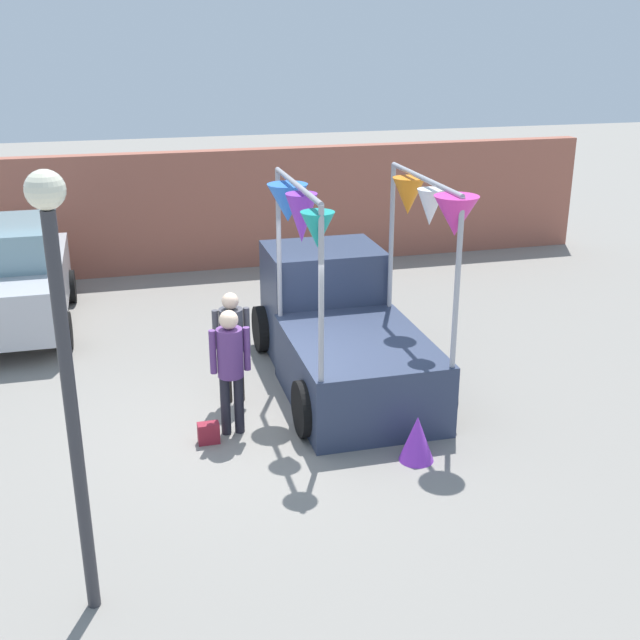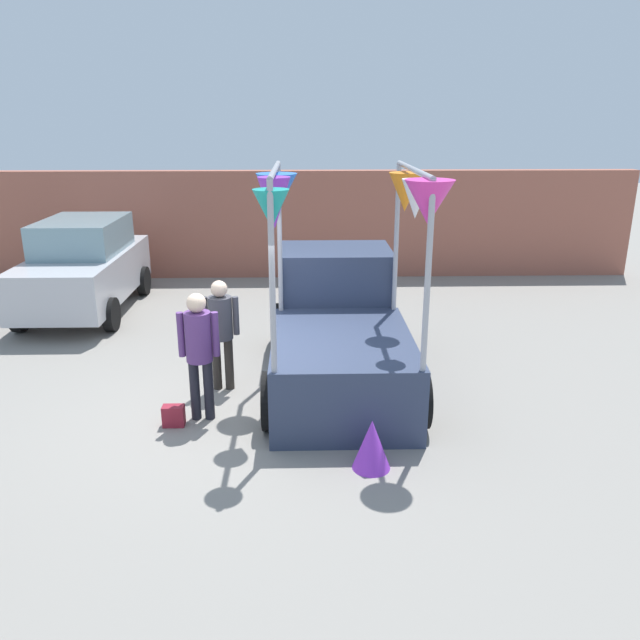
{
  "view_description": "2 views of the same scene",
  "coord_description": "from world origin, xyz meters",
  "px_view_note": "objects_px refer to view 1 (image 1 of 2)",
  "views": [
    {
      "loc": [
        -1.78,
        -9.76,
        5.13
      ],
      "look_at": [
        0.83,
        0.23,
        1.31
      ],
      "focal_mm": 45.0,
      "sensor_mm": 36.0,
      "label": 1
    },
    {
      "loc": [
        0.85,
        -7.79,
        3.84
      ],
      "look_at": [
        1.07,
        0.17,
        1.23
      ],
      "focal_mm": 35.0,
      "sensor_mm": 36.0,
      "label": 2
    }
  ],
  "objects_px": {
    "street_lamp": "(63,343)",
    "person_vendor": "(232,337)",
    "parked_car": "(15,277)",
    "person_customer": "(230,360)",
    "folded_kite_bundle_violet": "(417,439)",
    "vendor_truck": "(339,322)",
    "handbag": "(209,433)"
  },
  "relations": [
    {
      "from": "person_vendor",
      "to": "folded_kite_bundle_violet",
      "type": "xyz_separation_m",
      "value": [
        1.95,
        -2.25,
        -0.69
      ]
    },
    {
      "from": "person_vendor",
      "to": "street_lamp",
      "type": "relative_size",
      "value": 0.4
    },
    {
      "from": "person_customer",
      "to": "folded_kite_bundle_violet",
      "type": "bearing_deg",
      "value": -31.52
    },
    {
      "from": "person_vendor",
      "to": "parked_car",
      "type": "bearing_deg",
      "value": 129.35
    },
    {
      "from": "person_customer",
      "to": "person_vendor",
      "type": "distance_m",
      "value": 0.97
    },
    {
      "from": "handbag",
      "to": "street_lamp",
      "type": "bearing_deg",
      "value": -116.85
    },
    {
      "from": "person_customer",
      "to": "person_vendor",
      "type": "bearing_deg",
      "value": 80.42
    },
    {
      "from": "person_customer",
      "to": "vendor_truck",
      "type": "bearing_deg",
      "value": 37.1
    },
    {
      "from": "parked_car",
      "to": "street_lamp",
      "type": "relative_size",
      "value": 0.98
    },
    {
      "from": "vendor_truck",
      "to": "person_vendor",
      "type": "xyz_separation_m",
      "value": [
        -1.71,
        -0.46,
        0.11
      ]
    },
    {
      "from": "parked_car",
      "to": "person_vendor",
      "type": "relative_size",
      "value": 2.43
    },
    {
      "from": "folded_kite_bundle_violet",
      "to": "street_lamp",
      "type": "bearing_deg",
      "value": -155.86
    },
    {
      "from": "vendor_truck",
      "to": "street_lamp",
      "type": "distance_m",
      "value": 6.03
    },
    {
      "from": "parked_car",
      "to": "person_vendor",
      "type": "bearing_deg",
      "value": -50.65
    },
    {
      "from": "person_customer",
      "to": "folded_kite_bundle_violet",
      "type": "xyz_separation_m",
      "value": [
        2.11,
        -1.29,
        -0.75
      ]
    },
    {
      "from": "handbag",
      "to": "street_lamp",
      "type": "xyz_separation_m",
      "value": [
        -1.44,
        -2.84,
        2.51
      ]
    },
    {
      "from": "vendor_truck",
      "to": "street_lamp",
      "type": "height_order",
      "value": "street_lamp"
    },
    {
      "from": "folded_kite_bundle_violet",
      "to": "handbag",
      "type": "bearing_deg",
      "value": 156.03
    },
    {
      "from": "parked_car",
      "to": "folded_kite_bundle_violet",
      "type": "bearing_deg",
      "value": -50.08
    },
    {
      "from": "street_lamp",
      "to": "person_customer",
      "type": "bearing_deg",
      "value": 59.54
    },
    {
      "from": "parked_car",
      "to": "street_lamp",
      "type": "distance_m",
      "value": 8.25
    },
    {
      "from": "street_lamp",
      "to": "person_vendor",
      "type": "bearing_deg",
      "value": 64.0
    },
    {
      "from": "person_vendor",
      "to": "folded_kite_bundle_violet",
      "type": "bearing_deg",
      "value": -49.1
    },
    {
      "from": "vendor_truck",
      "to": "folded_kite_bundle_violet",
      "type": "xyz_separation_m",
      "value": [
        0.24,
        -2.71,
        -0.59
      ]
    },
    {
      "from": "person_vendor",
      "to": "person_customer",
      "type": "bearing_deg",
      "value": -99.58
    },
    {
      "from": "parked_car",
      "to": "handbag",
      "type": "bearing_deg",
      "value": -61.84
    },
    {
      "from": "person_vendor",
      "to": "vendor_truck",
      "type": "bearing_deg",
      "value": 15.07
    },
    {
      "from": "handbag",
      "to": "folded_kite_bundle_violet",
      "type": "xyz_separation_m",
      "value": [
        2.46,
        -1.09,
        0.16
      ]
    },
    {
      "from": "handbag",
      "to": "street_lamp",
      "type": "relative_size",
      "value": 0.07
    },
    {
      "from": "parked_car",
      "to": "person_customer",
      "type": "xyz_separation_m",
      "value": [
        3.09,
        -4.92,
        0.11
      ]
    },
    {
      "from": "handbag",
      "to": "street_lamp",
      "type": "height_order",
      "value": "street_lamp"
    },
    {
      "from": "person_customer",
      "to": "folded_kite_bundle_violet",
      "type": "distance_m",
      "value": 2.58
    }
  ]
}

